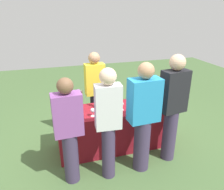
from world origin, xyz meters
TOP-DOWN VIEW (x-y plane):
  - ground_plane at (0.00, 0.00)m, footprint 12.00×12.00m
  - tasting_table at (0.00, 0.00)m, footprint 1.85×0.66m
  - wine_bottle_0 at (-0.62, 0.13)m, footprint 0.07×0.07m
  - wine_bottle_1 at (-0.24, 0.15)m, footprint 0.07×0.07m
  - wine_bottle_2 at (-0.03, 0.07)m, footprint 0.08×0.08m
  - wine_bottle_3 at (0.49, 0.11)m, footprint 0.07×0.07m
  - wine_bottle_4 at (0.66, 0.13)m, footprint 0.07×0.07m
  - wine_glass_0 at (-0.66, -0.06)m, footprint 0.06×0.06m
  - wine_glass_1 at (-0.37, -0.17)m, footprint 0.07×0.07m
  - wine_glass_2 at (0.14, -0.09)m, footprint 0.07×0.07m
  - wine_glass_3 at (0.40, -0.13)m, footprint 0.07×0.07m
  - ice_bucket at (0.64, -0.03)m, footprint 0.21×0.21m
  - server_pouring at (-0.15, 0.62)m, footprint 0.37×0.21m
  - guest_0 at (-0.79, -0.63)m, footprint 0.39×0.22m
  - guest_1 at (-0.26, -0.69)m, footprint 0.36×0.22m
  - guest_2 at (0.26, -0.67)m, footprint 0.45×0.26m
  - guest_3 at (0.79, -0.57)m, footprint 0.42×0.27m
  - menu_board at (-0.63, 0.90)m, footprint 0.56×0.05m

SIDE VIEW (x-z plane):
  - ground_plane at x=0.00m, z-range 0.00..0.00m
  - tasting_table at x=0.00m, z-range 0.00..0.74m
  - menu_board at x=-0.63m, z-range 0.00..0.78m
  - ice_bucket at x=0.64m, z-range 0.74..0.92m
  - wine_glass_3 at x=0.40m, z-range 0.77..0.90m
  - wine_glass_1 at x=-0.37m, z-range 0.77..0.91m
  - wine_glass_0 at x=-0.66m, z-range 0.77..0.91m
  - guest_0 at x=-0.79m, z-range 0.06..1.61m
  - wine_glass_2 at x=0.14m, z-range 0.77..0.91m
  - wine_bottle_4 at x=0.66m, z-range 0.70..1.00m
  - wine_bottle_2 at x=-0.03m, z-range 0.70..1.00m
  - wine_bottle_0 at x=-0.62m, z-range 0.70..1.02m
  - wine_bottle_1 at x=-0.24m, z-range 0.70..1.03m
  - wine_bottle_3 at x=0.49m, z-range 0.69..1.04m
  - server_pouring at x=-0.15m, z-range 0.08..1.67m
  - guest_2 at x=0.26m, z-range 0.06..1.74m
  - guest_1 at x=-0.26m, z-range 0.09..1.74m
  - guest_3 at x=0.79m, z-range 0.08..1.81m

